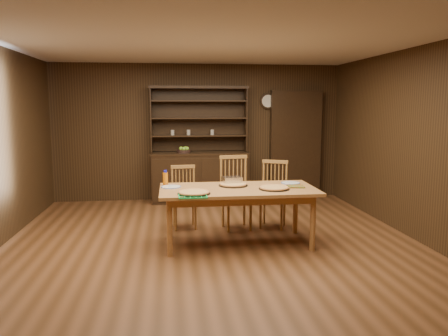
{
  "coord_description": "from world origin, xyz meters",
  "views": [
    {
      "loc": [
        -0.54,
        -5.44,
        1.81
      ],
      "look_at": [
        0.18,
        0.4,
        0.97
      ],
      "focal_mm": 35.0,
      "sensor_mm": 36.0,
      "label": 1
    }
  ],
  "objects": [
    {
      "name": "pizza_right",
      "position": [
        0.77,
        -0.06,
        0.77
      ],
      "size": [
        0.39,
        0.39,
        0.04
      ],
      "color": "black",
      "rests_on": "dining_table"
    },
    {
      "name": "chair_center",
      "position": [
        0.4,
        0.87,
        0.57
      ],
      "size": [
        0.49,
        0.48,
        1.08
      ],
      "rotation": [
        0.0,
        0.0,
        0.13
      ],
      "color": "#AF7E3C",
      "rests_on": "floor"
    },
    {
      "name": "pot_holder_b",
      "position": [
        1.09,
        0.07,
        0.76
      ],
      "size": [
        0.2,
        0.2,
        0.01
      ],
      "primitive_type": "cube",
      "rotation": [
        0.0,
        0.0,
        0.03
      ],
      "color": "#A01B12",
      "rests_on": "dining_table"
    },
    {
      "name": "pizza_left",
      "position": [
        -0.27,
        -0.23,
        0.77
      ],
      "size": [
        0.4,
        0.4,
        0.04
      ],
      "color": "black",
      "rests_on": "dining_table"
    },
    {
      "name": "room_shell",
      "position": [
        0.0,
        0.0,
        1.58
      ],
      "size": [
        6.0,
        6.0,
        6.0
      ],
      "color": "beige",
      "rests_on": "floor"
    },
    {
      "name": "fruit_bowl",
      "position": [
        -0.29,
        2.69,
        0.99
      ],
      "size": [
        0.25,
        0.25,
        0.12
      ],
      "color": "black",
      "rests_on": "china_hutch"
    },
    {
      "name": "chair_right",
      "position": [
        0.99,
        0.87,
        0.53
      ],
      "size": [
        0.53,
        0.52,
        1.0
      ],
      "rotation": [
        0.0,
        0.0,
        -0.4
      ],
      "color": "#AF7E3C",
      "rests_on": "floor"
    },
    {
      "name": "chair_left",
      "position": [
        -0.35,
        0.98,
        0.49
      ],
      "size": [
        0.41,
        0.39,
        0.93
      ],
      "rotation": [
        0.0,
        0.0,
        0.08
      ],
      "color": "#AF7E3C",
      "rests_on": "floor"
    },
    {
      "name": "pizza_center",
      "position": [
        0.28,
        0.25,
        0.77
      ],
      "size": [
        0.39,
        0.39,
        0.04
      ],
      "color": "black",
      "rests_on": "dining_table"
    },
    {
      "name": "plate_left",
      "position": [
        -0.54,
        0.22,
        0.76
      ],
      "size": [
        0.26,
        0.26,
        0.02
      ],
      "color": "silver",
      "rests_on": "dining_table"
    },
    {
      "name": "wall_clock",
      "position": [
        1.35,
        2.96,
        1.9
      ],
      "size": [
        0.3,
        0.05,
        0.3
      ],
      "color": "black",
      "rests_on": "room_shell"
    },
    {
      "name": "dining_table",
      "position": [
        0.32,
        0.08,
        0.68
      ],
      "size": [
        2.02,
        1.01,
        0.75
      ],
      "color": "#B76F3F",
      "rests_on": "floor"
    },
    {
      "name": "pot_holder_a",
      "position": [
        1.1,
        0.06,
        0.76
      ],
      "size": [
        0.22,
        0.22,
        0.01
      ],
      "primitive_type": "cube",
      "rotation": [
        0.0,
        0.0,
        -0.14
      ],
      "color": "#A01B12",
      "rests_on": "dining_table"
    },
    {
      "name": "plate_right",
      "position": [
        1.09,
        0.31,
        0.76
      ],
      "size": [
        0.26,
        0.26,
        0.02
      ],
      "color": "silver",
      "rests_on": "dining_table"
    },
    {
      "name": "foil_dish",
      "position": [
        0.29,
        0.38,
        0.8
      ],
      "size": [
        0.28,
        0.22,
        0.1
      ],
      "primitive_type": "cube",
      "rotation": [
        0.0,
        0.0,
        0.17
      ],
      "color": "white",
      "rests_on": "dining_table"
    },
    {
      "name": "doorway",
      "position": [
        1.9,
        2.9,
        1.05
      ],
      "size": [
        1.0,
        0.18,
        2.1
      ],
      "primitive_type": "cube",
      "color": "black",
      "rests_on": "floor"
    },
    {
      "name": "cooling_rack",
      "position": [
        -0.29,
        -0.35,
        0.76
      ],
      "size": [
        0.36,
        0.36,
        0.01
      ],
      "primitive_type": null,
      "rotation": [
        0.0,
        0.0,
        -0.11
      ],
      "color": "#0CA743",
      "rests_on": "dining_table"
    },
    {
      "name": "floor",
      "position": [
        0.0,
        0.0,
        0.0
      ],
      "size": [
        6.0,
        6.0,
        0.0
      ],
      "primitive_type": "plane",
      "color": "brown",
      "rests_on": "ground"
    },
    {
      "name": "juice_bottle",
      "position": [
        -0.62,
        0.39,
        0.84
      ],
      "size": [
        0.07,
        0.07,
        0.21
      ],
      "color": "orange",
      "rests_on": "dining_table"
    },
    {
      "name": "china_hutch",
      "position": [
        -0.0,
        2.75,
        0.6
      ],
      "size": [
        1.84,
        0.52,
        2.17
      ],
      "color": "black",
      "rests_on": "floor"
    }
  ]
}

